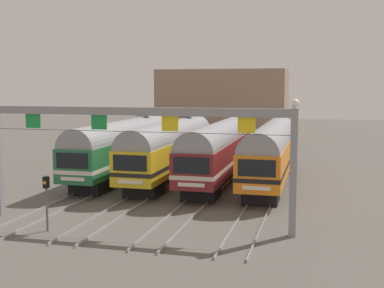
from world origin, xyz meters
TOP-DOWN VIEW (x-y plane):
  - ground_plane at (0.00, 0.00)m, footprint 160.00×160.00m
  - track_bed at (-0.00, 17.00)m, footprint 13.67×70.00m
  - commuter_train_green at (-6.08, -0.00)m, footprint 2.88×18.06m
  - commuter_train_yellow at (-2.03, -0.00)m, footprint 2.88×18.06m
  - commuter_train_maroon at (2.03, -0.01)m, footprint 2.88×18.06m
  - commuter_train_orange at (6.08, -0.01)m, footprint 2.88×18.06m
  - catenary_gantry at (0.00, -13.50)m, footprint 17.41×0.44m
  - yard_signal_mast at (-4.06, -15.77)m, footprint 0.28×0.35m
  - maintenance_building at (-4.83, 37.63)m, footprint 19.09×10.00m

SIDE VIEW (x-z plane):
  - ground_plane at x=0.00m, z-range 0.00..0.00m
  - track_bed at x=0.00m, z-range 0.00..0.15m
  - yard_signal_mast at x=-4.06m, z-range 0.59..3.54m
  - commuter_train_maroon at x=2.03m, z-range 0.30..5.07m
  - commuter_train_orange at x=6.08m, z-range 0.30..5.07m
  - commuter_train_green at x=-6.08m, z-range 0.16..5.21m
  - commuter_train_yellow at x=-2.03m, z-range 0.16..5.21m
  - maintenance_building at x=-4.83m, z-range 0.00..10.00m
  - catenary_gantry at x=0.00m, z-range 1.62..8.59m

